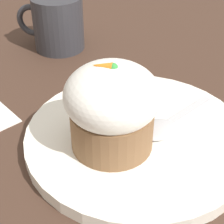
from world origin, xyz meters
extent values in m
plane|color=#3D281E|center=(0.00, 0.00, 0.00)|extent=(4.00, 4.00, 0.00)
cylinder|color=white|center=(0.00, 0.00, 0.01)|extent=(0.26, 0.26, 0.02)
cylinder|color=brown|center=(0.02, 0.03, 0.04)|extent=(0.09, 0.09, 0.05)
ellipsoid|color=white|center=(0.02, 0.03, 0.08)|extent=(0.10, 0.10, 0.07)
cone|color=orange|center=(0.03, 0.03, 0.11)|extent=(0.02, 0.01, 0.01)
sphere|color=green|center=(0.02, 0.03, 0.11)|extent=(0.01, 0.01, 0.01)
cube|color=#B7B7BC|center=(-0.05, -0.05, 0.02)|extent=(0.05, 0.07, 0.00)
ellipsoid|color=#B7B7BC|center=(-0.02, -0.01, 0.02)|extent=(0.05, 0.06, 0.01)
cylinder|color=#2D2D33|center=(0.18, -0.21, 0.04)|extent=(0.08, 0.08, 0.09)
torus|color=#2D2D33|center=(0.22, -0.21, 0.04)|extent=(0.06, 0.01, 0.06)
camera|label=1|loc=(-0.06, 0.33, 0.29)|focal=60.00mm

